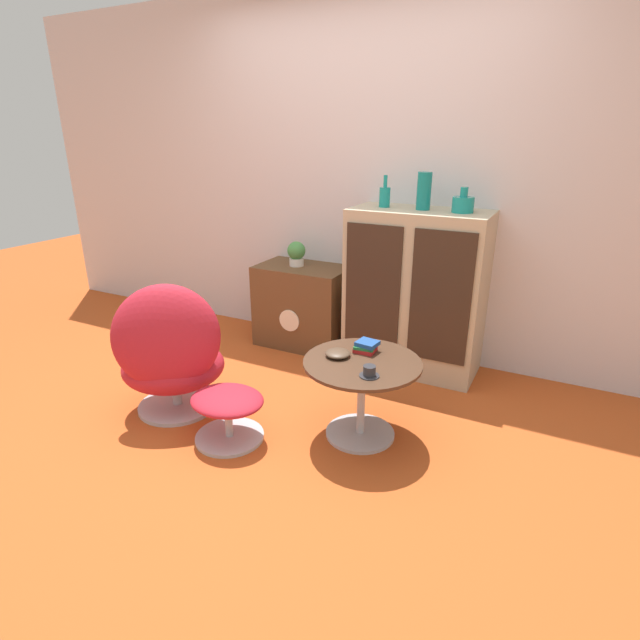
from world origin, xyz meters
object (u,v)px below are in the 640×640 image
(book_stack, at_px, (366,346))
(potted_plant, at_px, (296,253))
(vase_inner_left, at_px, (424,191))
(vase_inner_right, at_px, (463,204))
(teacup, at_px, (369,372))
(egg_chair, at_px, (170,354))
(sideboard, at_px, (415,292))
(tv_console, at_px, (303,306))
(ottoman, at_px, (228,407))
(bowl, at_px, (338,353))
(coffee_table, at_px, (362,385))
(vase_leftmost, at_px, (385,196))

(book_stack, bearing_deg, potted_plant, 137.14)
(vase_inner_left, distance_m, vase_inner_right, 0.27)
(teacup, xyz_separation_m, book_stack, (-0.13, 0.27, 0.01))
(book_stack, bearing_deg, egg_chair, -159.04)
(sideboard, distance_m, tv_console, 0.94)
(teacup, bearing_deg, vase_inner_left, 95.43)
(egg_chair, distance_m, teacup, 1.22)
(ottoman, xyz_separation_m, bowl, (0.50, 0.37, 0.28))
(coffee_table, bearing_deg, vase_inner_left, 90.56)
(sideboard, xyz_separation_m, tv_console, (-0.91, 0.01, -0.25))
(coffee_table, bearing_deg, book_stack, 104.17)
(egg_chair, bearing_deg, bowl, 16.36)
(egg_chair, distance_m, vase_leftmost, 1.74)
(ottoman, xyz_separation_m, vase_inner_left, (0.63, 1.37, 1.06))
(ottoman, bearing_deg, bowl, 36.35)
(bowl, bearing_deg, vase_inner_right, 68.55)
(vase_inner_right, bearing_deg, sideboard, -179.17)
(tv_console, xyz_separation_m, teacup, (1.03, -1.15, 0.17))
(tv_console, relative_size, coffee_table, 1.10)
(tv_console, xyz_separation_m, vase_inner_right, (1.17, -0.01, 0.87))
(coffee_table, bearing_deg, potted_plant, 134.28)
(ottoman, height_order, vase_inner_right, vase_inner_right)
(tv_console, relative_size, book_stack, 5.25)
(sideboard, height_order, teacup, sideboard)
(potted_plant, bearing_deg, book_stack, -42.86)
(teacup, bearing_deg, egg_chair, -173.36)
(vase_leftmost, bearing_deg, potted_plant, 179.14)
(vase_inner_right, xyz_separation_m, teacup, (-0.15, -1.14, -0.71))
(vase_inner_right, bearing_deg, vase_leftmost, -180.00)
(teacup, bearing_deg, sideboard, 95.93)
(sideboard, distance_m, book_stack, 0.87)
(coffee_table, xyz_separation_m, vase_inner_left, (-0.01, 1.00, 0.94))
(egg_chair, distance_m, potted_plant, 1.35)
(tv_console, relative_size, bowl, 5.10)
(vase_inner_right, bearing_deg, ottoman, -123.08)
(ottoman, bearing_deg, vase_leftmost, 75.07)
(vase_inner_right, xyz_separation_m, book_stack, (-0.28, -0.87, -0.70))
(vase_inner_right, xyz_separation_m, bowl, (-0.39, -1.00, -0.71))
(ottoman, xyz_separation_m, potted_plant, (-0.34, 1.38, 0.54))
(tv_console, height_order, coffee_table, tv_console)
(egg_chair, bearing_deg, teacup, 6.64)
(tv_console, height_order, vase_inner_left, vase_inner_left)
(vase_leftmost, distance_m, bowl, 1.25)
(sideboard, relative_size, bowl, 8.21)
(teacup, bearing_deg, coffee_table, 123.89)
(potted_plant, xyz_separation_m, bowl, (0.84, -1.01, -0.26))
(sideboard, relative_size, ottoman, 2.71)
(tv_console, distance_m, egg_chair, 1.31)
(tv_console, relative_size, egg_chair, 0.83)
(vase_inner_left, height_order, potted_plant, vase_inner_left)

